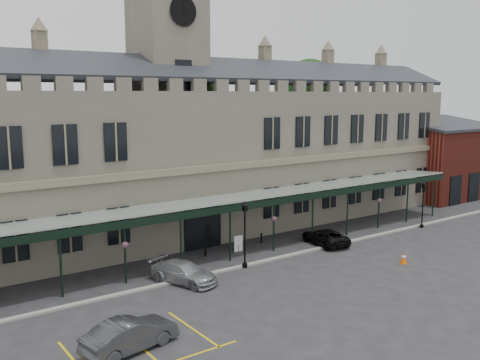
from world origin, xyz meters
TOP-DOWN VIEW (x-y plane):
  - ground at (0.00, 0.00)m, footprint 140.00×140.00m
  - station_building at (0.00, 15.91)m, footprint 60.00×10.36m
  - clock_tower at (0.00, 16.00)m, footprint 5.60×5.60m
  - canopy at (0.00, 7.46)m, footprint 50.00×4.10m
  - brick_annex at (34.00, 12.97)m, footprint 12.40×8.36m
  - kerb at (0.00, 5.50)m, footprint 60.00×0.40m
  - tree_behind_mid at (8.00, 25.00)m, footprint 6.00×6.00m
  - tree_behind_right at (24.00, 25.00)m, footprint 6.00×6.00m
  - lamp_post_mid at (-0.10, 5.30)m, footprint 0.44×0.44m
  - lamp_post_right at (19.32, 5.04)m, footprint 0.40×0.40m
  - traffic_cone at (9.48, -0.52)m, footprint 0.49×0.49m
  - sign_board at (1.75, 8.66)m, footprint 0.71×0.14m
  - bollard_left at (-0.94, 9.04)m, footprint 0.16×0.16m
  - bollard_right at (4.62, 9.48)m, footprint 0.14×0.14m
  - car_left_b at (-11.50, -1.27)m, footprint 4.84×2.45m
  - car_taxi at (-5.00, 5.15)m, footprint 3.46×4.99m
  - car_van at (8.45, 6.21)m, footprint 2.79×4.78m

SIDE VIEW (x-z plane):
  - ground at x=0.00m, z-range 0.00..0.00m
  - kerb at x=0.00m, z-range 0.00..0.12m
  - traffic_cone at x=9.48m, z-range -0.01..0.77m
  - bollard_right at x=4.62m, z-range 0.00..0.81m
  - bollard_left at x=-0.94m, z-range 0.00..0.91m
  - sign_board at x=1.75m, z-range -0.01..1.21m
  - car_van at x=8.45m, z-range 0.00..1.25m
  - car_taxi at x=-5.00m, z-range 0.00..1.34m
  - car_left_b at x=-11.50m, z-range 0.00..1.52m
  - canopy at x=0.00m, z-range 0.25..4.55m
  - lamp_post_right at x=19.32m, z-range 0.39..4.62m
  - lamp_post_mid at x=-0.10m, z-range 0.43..5.11m
  - brick_annex at x=34.00m, z-range -0.46..8.77m
  - station_building at x=0.00m, z-range -2.18..15.12m
  - tree_behind_mid at x=8.00m, z-range 4.81..20.81m
  - tree_behind_right at x=24.00m, z-range 4.81..20.81m
  - clock_tower at x=0.00m, z-range 0.71..25.51m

